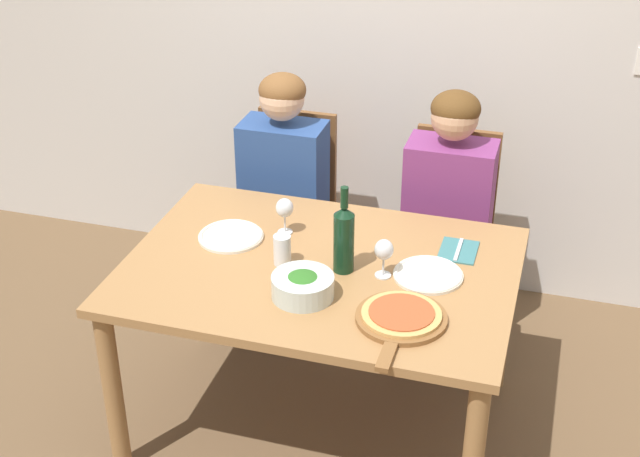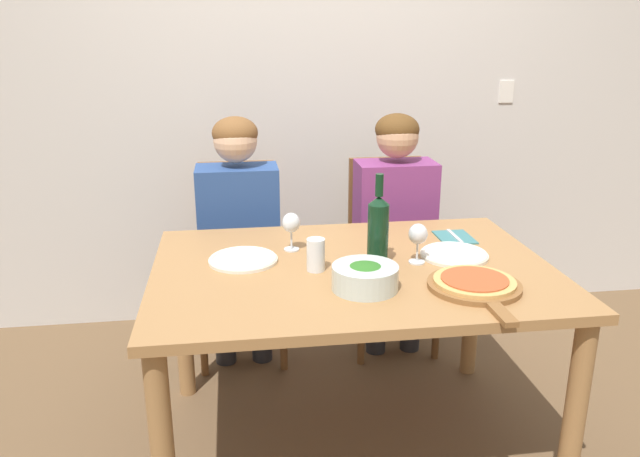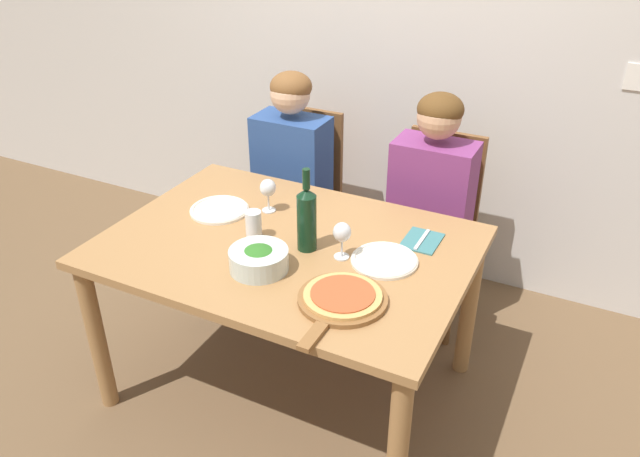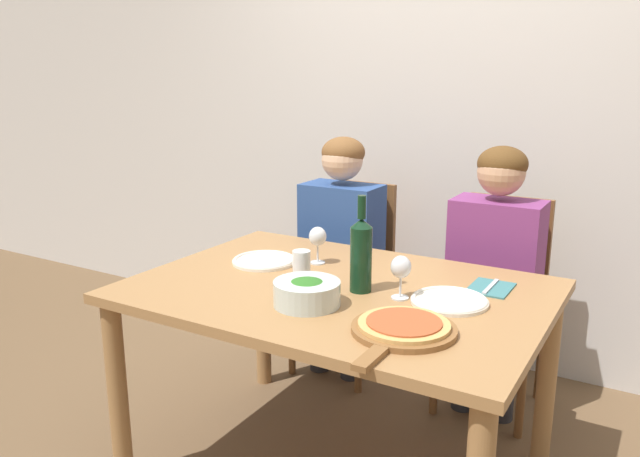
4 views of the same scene
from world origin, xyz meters
The scene contains 16 objects.
ground_plane centered at (0.00, 0.00, 0.00)m, with size 40.00×40.00×0.00m, color brown.
back_wall centered at (0.00, 1.28, 1.35)m, with size 10.00×0.06×2.70m.
dining_table centered at (0.00, 0.00, 0.66)m, with size 1.45×1.03×0.76m.
chair_left centered at (-0.40, 0.87, 0.50)m, with size 0.42×0.42×0.95m.
chair_right centered at (0.36, 0.87, 0.50)m, with size 0.42×0.42×0.95m.
person_woman centered at (-0.40, 0.75, 0.72)m, with size 0.47×0.51×1.20m.
person_man centered at (0.36, 0.75, 0.72)m, with size 0.47×0.51×1.20m.
wine_bottle centered at (0.09, 0.00, 0.89)m, with size 0.08×0.08×0.34m.
broccoli_bowl centered at (0.00, -0.21, 0.80)m, with size 0.22×0.22×0.09m.
dinner_plate_left centered at (-0.40, 0.10, 0.77)m, with size 0.26×0.26×0.02m.
dinner_plate_right centered at (0.40, 0.04, 0.77)m, with size 0.26×0.26×0.02m.
pizza_on_board centered at (0.36, -0.26, 0.77)m, with size 0.31×0.45×0.04m.
wine_glass_left centered at (-0.20, 0.20, 0.86)m, with size 0.07×0.07×0.15m.
wine_glass_right centered at (0.24, 0.00, 0.86)m, with size 0.07×0.07×0.15m.
water_tumbler centered at (-0.14, -0.02, 0.82)m, with size 0.07×0.07×0.12m.
fork_on_napkin centered at (0.48, 0.25, 0.76)m, with size 0.14×0.18×0.01m.
Camera 3 is at (1.08, -1.85, 2.04)m, focal length 35.00 mm.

